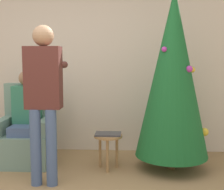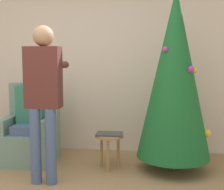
{
  "view_description": "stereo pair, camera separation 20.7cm",
  "coord_description": "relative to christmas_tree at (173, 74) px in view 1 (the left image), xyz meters",
  "views": [
    {
      "loc": [
        0.8,
        -2.41,
        1.39
      ],
      "look_at": [
        0.61,
        1.14,
        0.97
      ],
      "focal_mm": 50.0,
      "sensor_mm": 36.0,
      "label": 1
    },
    {
      "loc": [
        1.01,
        -2.4,
        1.39
      ],
      "look_at": [
        0.61,
        1.14,
        0.97
      ],
      "focal_mm": 50.0,
      "sensor_mm": 36.0,
      "label": 2
    }
  ],
  "objects": [
    {
      "name": "wall_back",
      "position": [
        -1.34,
        0.79,
        0.14
      ],
      "size": [
        8.0,
        0.06,
        2.7
      ],
      "color": "beige",
      "rests_on": "ground_plane"
    },
    {
      "name": "side_stool",
      "position": [
        -0.79,
        -0.06,
        -0.84
      ],
      "size": [
        0.36,
        0.36,
        0.44
      ],
      "color": "#A37547",
      "rests_on": "ground_plane"
    },
    {
      "name": "armchair",
      "position": [
        -1.9,
        0.15,
        -0.85
      ],
      "size": [
        0.68,
        0.63,
        1.05
      ],
      "color": "gray",
      "rests_on": "ground_plane"
    },
    {
      "name": "person_standing",
      "position": [
        -1.46,
        -0.54,
        -0.16
      ],
      "size": [
        0.41,
        0.57,
        1.75
      ],
      "color": "#475B84",
      "rests_on": "ground_plane"
    },
    {
      "name": "laptop",
      "position": [
        -0.79,
        -0.06,
        -0.75
      ],
      "size": [
        0.32,
        0.23,
        0.02
      ],
      "color": "#38383D",
      "rests_on": "side_stool"
    },
    {
      "name": "person_seated",
      "position": [
        -1.9,
        0.11,
        -0.54
      ],
      "size": [
        0.36,
        0.46,
        1.23
      ],
      "color": "#475B84",
      "rests_on": "ground_plane"
    },
    {
      "name": "christmas_tree",
      "position": [
        0.0,
        0.0,
        0.0
      ],
      "size": [
        0.91,
        0.91,
        2.24
      ],
      "color": "brown",
      "rests_on": "ground_plane"
    }
  ]
}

